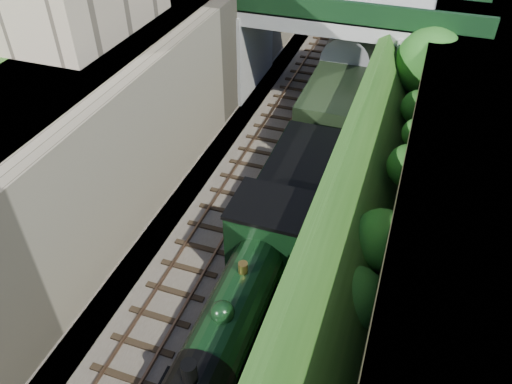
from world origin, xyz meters
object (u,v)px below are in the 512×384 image
road_bridge (348,40)px  tree (432,65)px  locomotive (242,302)px  tender (298,185)px

road_bridge → tree: (4.97, -3.23, 0.57)m
road_bridge → tree: 5.96m
locomotive → tender: (-0.00, 7.36, -0.27)m
road_bridge → tender: road_bridge is taller
tree → tender: 10.05m
locomotive → tree: bearing=73.3°
road_bridge → tender: (0.26, -11.57, -2.46)m
locomotive → road_bridge: bearing=90.8°
tree → road_bridge: bearing=146.9°
locomotive → tender: size_ratio=1.70×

